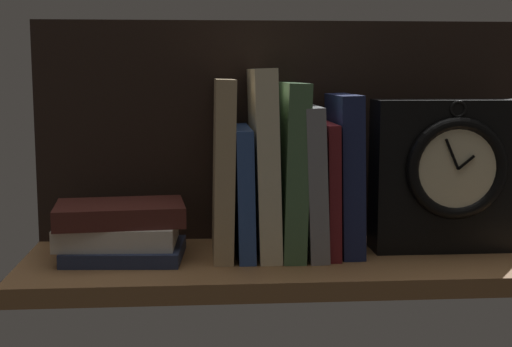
{
  "coord_description": "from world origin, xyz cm",
  "views": [
    {
      "loc": [
        -12.57,
        -96.73,
        25.36
      ],
      "look_at": [
        -4.88,
        3.18,
        11.23
      ],
      "focal_mm": 50.55,
      "sensor_mm": 36.0,
      "label": 1
    }
  ],
  "objects": [
    {
      "name": "back_panel",
      "position": [
        0.0,
        12.17,
        16.48
      ],
      "size": [
        74.17,
        1.2,
        32.95
      ],
      "primitive_type": "cube",
      "color": "black",
      "rests_on": "ground_plane"
    },
    {
      "name": "book_navy_bierce",
      "position": [
        7.72,
        3.18,
        11.13
      ],
      "size": [
        3.65,
        13.84,
        22.33
      ],
      "primitive_type": "cube",
      "rotation": [
        0.0,
        -0.03,
        0.0
      ],
      "color": "#192147",
      "rests_on": "ground_plane"
    },
    {
      "name": "book_maroon_dawkins",
      "position": [
        5.06,
        3.18,
        9.2
      ],
      "size": [
        2.06,
        15.28,
        18.44
      ],
      "primitive_type": "cube",
      "rotation": [
        0.0,
        -0.02,
        0.0
      ],
      "color": "maroon",
      "rests_on": "ground_plane"
    },
    {
      "name": "book_gray_chess",
      "position": [
        2.65,
        3.18,
        10.37
      ],
      "size": [
        3.46,
        16.78,
        20.83
      ],
      "primitive_type": "cube",
      "rotation": [
        0.0,
        -0.04,
        0.0
      ],
      "color": "gray",
      "rests_on": "ground_plane"
    },
    {
      "name": "book_stack_side",
      "position": [
        -23.69,
        1.14,
        3.82
      ],
      "size": [
        18.26,
        13.31,
        7.59
      ],
      "color": "#232D4C",
      "rests_on": "ground_plane"
    },
    {
      "name": "framed_clock",
      "position": [
        22.51,
        1.99,
        10.96
      ],
      "size": [
        21.54,
        7.58,
        21.57
      ],
      "color": "black",
      "rests_on": "ground_plane"
    },
    {
      "name": "book_green_romantic",
      "position": [
        -0.46,
        3.18,
        11.96
      ],
      "size": [
        3.66,
        16.7,
        23.99
      ],
      "primitive_type": "cube",
      "rotation": [
        0.0,
        0.03,
        0.0
      ],
      "color": "#476B44",
      "rests_on": "ground_plane"
    },
    {
      "name": "book_tan_shortstories",
      "position": [
        -9.47,
        3.18,
        12.2
      ],
      "size": [
        3.17,
        16.02,
        24.46
      ],
      "primitive_type": "cube",
      "rotation": [
        0.0,
        0.02,
        0.0
      ],
      "color": "tan",
      "rests_on": "ground_plane"
    },
    {
      "name": "ground_plane",
      "position": [
        0.0,
        0.0,
        -1.25
      ],
      "size": [
        74.17,
        25.53,
        2.5
      ],
      "primitive_type": "cube",
      "color": "brown"
    },
    {
      "name": "book_blue_modern",
      "position": [
        -6.71,
        3.18,
        8.89
      ],
      "size": [
        2.63,
        16.13,
        17.82
      ],
      "primitive_type": "cube",
      "rotation": [
        0.0,
        -0.02,
        0.0
      ],
      "color": "#2D4C8E",
      "rests_on": "ground_plane"
    },
    {
      "name": "book_cream_twain",
      "position": [
        -3.78,
        3.18,
        12.93
      ],
      "size": [
        3.76,
        16.39,
        25.93
      ],
      "primitive_type": "cube",
      "rotation": [
        0.0,
        -0.03,
        0.0
      ],
      "color": "beige",
      "rests_on": "ground_plane"
    }
  ]
}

